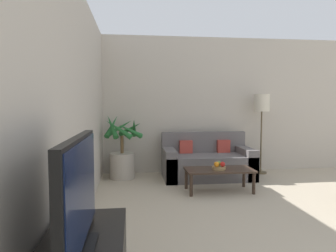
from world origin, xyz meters
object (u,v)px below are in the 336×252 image
at_px(sofa_loveseat, 207,163).
at_px(orange_fruit, 217,164).
at_px(potted_palm, 122,155).
at_px(floor_lamp, 262,108).
at_px(television, 79,194).
at_px(fruit_bowl, 219,168).
at_px(coffee_table, 219,172).
at_px(apple_red, 223,164).
at_px(apple_green, 219,163).

height_order(sofa_loveseat, orange_fruit, sofa_loveseat).
bearing_deg(potted_palm, floor_lamp, 2.00).
relative_size(television, potted_palm, 0.77).
relative_size(potted_palm, fruit_bowl, 5.68).
distance_m(sofa_loveseat, coffee_table, 0.89).
xyz_separation_m(apple_red, orange_fruit, (-0.10, -0.00, 0.00)).
relative_size(potted_palm, apple_green, 16.93).
bearing_deg(television, sofa_loveseat, 65.94).
xyz_separation_m(potted_palm, orange_fruit, (1.46, -1.10, 0.01)).
bearing_deg(floor_lamp, sofa_loveseat, -168.30).
xyz_separation_m(sofa_loveseat, apple_red, (0.00, -0.96, 0.16)).
bearing_deg(apple_green, potted_palm, 146.08).
relative_size(potted_palm, apple_red, 15.29).
bearing_deg(floor_lamp, fruit_bowl, -135.64).
bearing_deg(floor_lamp, television, -125.38).
relative_size(television, apple_red, 11.84).
bearing_deg(coffee_table, television, -119.94).
bearing_deg(sofa_loveseat, orange_fruit, -95.56).
relative_size(floor_lamp, orange_fruit, 19.13).
distance_m(sofa_loveseat, fruit_bowl, 0.94).
bearing_deg(orange_fruit, apple_green, 52.74).
relative_size(floor_lamp, coffee_table, 1.48).
relative_size(television, fruit_bowl, 4.40).
bearing_deg(television, coffee_table, 60.06).
relative_size(potted_palm, sofa_loveseat, 0.73).
distance_m(potted_palm, fruit_bowl, 1.85).
xyz_separation_m(sofa_loveseat, orange_fruit, (-0.09, -0.96, 0.16)).
bearing_deg(fruit_bowl, television, -120.06).
bearing_deg(fruit_bowl, coffee_table, 68.96).
bearing_deg(apple_green, television, -119.84).
xyz_separation_m(potted_palm, floor_lamp, (2.71, 0.09, 0.87)).
bearing_deg(apple_red, floor_lamp, 46.21).
bearing_deg(apple_green, fruit_bowl, -105.73).
xyz_separation_m(potted_palm, apple_green, (1.52, -1.02, 0.01)).
bearing_deg(fruit_bowl, floor_lamp, 44.36).
height_order(sofa_loveseat, coffee_table, sofa_loveseat).
bearing_deg(apple_green, coffee_table, -76.20).
height_order(television, sofa_loveseat, television).
distance_m(potted_palm, coffee_table, 1.85).
height_order(television, orange_fruit, television).
bearing_deg(apple_red, orange_fruit, -178.59).
distance_m(coffee_table, apple_green, 0.13).
height_order(coffee_table, apple_green, apple_green).
xyz_separation_m(floor_lamp, apple_red, (-1.15, -1.20, -0.86)).
height_order(floor_lamp, coffee_table, floor_lamp).
xyz_separation_m(sofa_loveseat, apple_green, (-0.03, -0.88, 0.15)).
xyz_separation_m(television, coffee_table, (1.63, 2.82, -0.55)).
height_order(television, fruit_bowl, television).
xyz_separation_m(television, sofa_loveseat, (1.66, 3.71, -0.58)).
height_order(apple_red, orange_fruit, orange_fruit).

